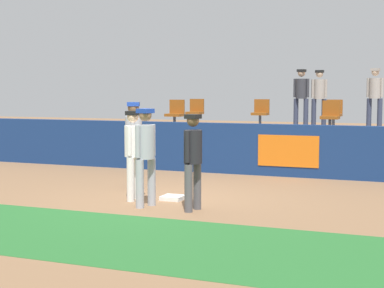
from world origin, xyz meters
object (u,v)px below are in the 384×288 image
player_fielder_home (134,149)px  seat_front_right (330,115)px  seat_back_right (334,112)px  player_coach_visitor (146,150)px  seat_back_center (261,111)px  seat_front_left (175,112)px  first_base (173,198)px  spectator_capped (375,93)px  player_runner_visitor (134,139)px  player_umpire (193,155)px  seat_back_left (196,111)px  spectator_casual (301,94)px  spectator_hooded (319,94)px

player_fielder_home → seat_front_right: bearing=146.6°
player_fielder_home → seat_back_right: size_ratio=2.04×
player_coach_visitor → seat_back_center: seat_back_center is taller
player_fielder_home → seat_front_left: 5.94m
first_base → seat_front_right: 5.99m
first_base → spectator_capped: bearing=69.8°
first_base → player_runner_visitor: size_ratio=0.21×
player_umpire → seat_back_left: (-3.11, 8.04, 0.50)m
spectator_capped → seat_back_left: bearing=18.8°
spectator_casual → first_base: bearing=88.9°
player_umpire → spectator_hooded: 8.83m
seat_front_right → spectator_hooded: spectator_hooded is taller
player_runner_visitor → player_coach_visitor: (1.05, -1.57, -0.05)m
player_runner_visitor → seat_front_left: player_runner_visitor is taller
player_fielder_home → spectator_casual: spectator_casual is taller
player_umpire → seat_back_center: 8.12m
player_runner_visitor → seat_back_right: player_runner_visitor is taller
player_runner_visitor → seat_front_right: size_ratio=2.22×
player_umpire → seat_back_right: seat_back_right is taller
player_fielder_home → spectator_casual: (1.57, 8.04, 1.03)m
player_fielder_home → player_coach_visitor: size_ratio=0.96×
spectator_hooded → player_umpire: bearing=64.8°
seat_back_left → spectator_capped: (5.37, 0.98, 0.55)m
player_runner_visitor → seat_back_left: bearing=167.4°
spectator_capped → player_umpire: bearing=84.5°
player_umpire → seat_back_left: 8.64m
seat_back_center → seat_front_right: same height
seat_back_center → seat_front_right: size_ratio=1.00×
player_umpire → seat_back_center: seat_back_center is taller
player_runner_visitor → spectator_casual: spectator_casual is taller
seat_back_right → spectator_casual: 1.32m
player_umpire → player_runner_visitor: bearing=-120.4°
player_fielder_home → player_umpire: (1.44, -0.54, -0.01)m
seat_back_center → spectator_casual: size_ratio=0.48×
player_runner_visitor → player_coach_visitor: 1.89m
spectator_casual → seat_back_center: bearing=31.0°
player_runner_visitor → seat_back_right: (3.19, 6.45, 0.40)m
player_fielder_home → spectator_hooded: bearing=158.6°
player_umpire → seat_back_center: bearing=-164.6°
seat_back_right → spectator_capped: 1.53m
player_coach_visitor → seat_back_center: bearing=-163.6°
seat_front_left → seat_back_center: bearing=41.3°
player_fielder_home → player_runner_visitor: size_ratio=0.92×
first_base → seat_back_left: bearing=108.1°
player_umpire → seat_front_right: bearing=175.9°
seat_back_left → seat_front_right: bearing=-21.8°
seat_front_right → spectator_casual: bearing=118.2°
player_runner_visitor → seat_back_center: 6.54m
first_base → player_coach_visitor: player_coach_visitor is taller
first_base → spectator_hooded: (1.40, 7.91, 1.97)m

